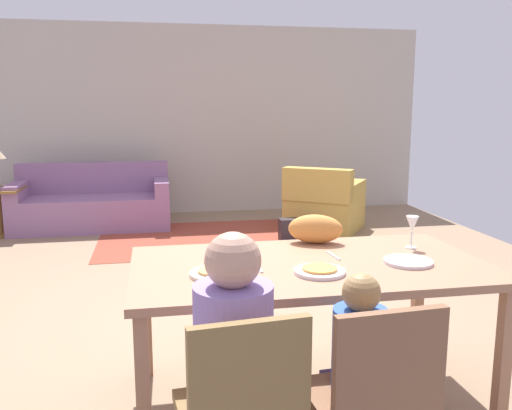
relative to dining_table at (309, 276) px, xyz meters
name	(u,v)px	position (x,y,z in m)	size (l,w,h in m)	color
ground_plane	(235,283)	(-0.09, 2.01, -0.70)	(6.60, 6.72, 0.02)	#8C7155
back_wall	(201,121)	(-0.09, 5.42, 0.66)	(6.60, 0.10, 2.70)	#BDB4A6
dining_table	(309,276)	(0.00, 0.00, 0.00)	(1.81, 0.99, 0.76)	#A67555
plate_near_man	(216,274)	(-0.50, -0.12, 0.08)	(0.25, 0.25, 0.02)	silver
pizza_near_man	(215,271)	(-0.50, -0.12, 0.09)	(0.17, 0.17, 0.01)	tan
plate_near_child	(320,272)	(0.00, -0.18, 0.08)	(0.25, 0.25, 0.02)	silver
pizza_near_child	(320,269)	(0.00, -0.18, 0.09)	(0.17, 0.17, 0.01)	gold
plate_near_woman	(408,262)	(0.50, -0.10, 0.08)	(0.25, 0.25, 0.02)	silver
wine_glass	(412,225)	(0.65, 0.18, 0.20)	(0.07, 0.07, 0.19)	silver
fork	(259,268)	(-0.27, -0.05, 0.07)	(0.02, 0.15, 0.01)	silver
knife	(333,256)	(0.16, 0.10, 0.07)	(0.01, 0.17, 0.01)	silver
dining_chair_man	(242,410)	(-0.49, -0.85, -0.20)	(0.46, 0.46, 0.87)	olive
person_man	(232,381)	(-0.50, -0.68, -0.18)	(0.31, 0.41, 1.11)	#304255
dining_chair_child	(373,397)	(0.01, -0.85, -0.20)	(0.45, 0.45, 0.87)	brown
person_child	(354,388)	(0.00, -0.68, -0.26)	(0.22, 0.29, 0.92)	#3E3154
cat	(315,229)	(0.15, 0.39, 0.15)	(0.32, 0.16, 0.17)	#D5833B
area_rug	(209,237)	(-0.15, 3.71, -0.69)	(2.60, 1.80, 0.01)	#973F2D
couch	(93,204)	(-1.58, 4.57, -0.39)	(1.95, 0.86, 0.82)	gray
armchair	(324,205)	(1.32, 3.87, -0.37)	(1.19, 1.19, 0.82)	#BA9743
handbag	(293,229)	(0.80, 3.41, -0.56)	(0.32, 0.16, 0.26)	#2C262B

